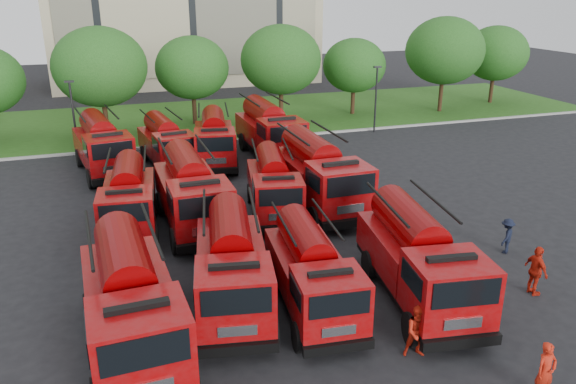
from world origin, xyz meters
name	(u,v)px	position (x,y,z in m)	size (l,w,h in m)	color
ground	(307,240)	(0.00, 0.00, 0.00)	(140.00, 140.00, 0.00)	black
lawn	(203,118)	(0.00, 26.00, 0.06)	(70.00, 16.00, 0.12)	#204713
curb	(223,141)	(0.00, 17.90, 0.07)	(70.00, 0.30, 0.14)	gray
tree_2	(100,67)	(-8.00, 21.50, 5.35)	(6.72, 6.72, 8.22)	#382314
tree_3	(192,68)	(-1.00, 24.00, 4.68)	(5.88, 5.88, 7.19)	#382314
tree_4	(281,60)	(6.00, 22.50, 5.22)	(6.55, 6.55, 8.01)	#382314
tree_5	(354,65)	(13.00, 23.50, 4.35)	(5.46, 5.46, 6.68)	#382314
tree_6	(445,51)	(21.00, 22.00, 5.49)	(6.89, 6.89, 8.42)	#382314
tree_7	(496,53)	(28.00, 24.00, 4.82)	(6.05, 6.05, 7.39)	#382314
lamp_post_0	(73,115)	(-10.00, 17.20, 2.90)	(0.60, 0.25, 5.11)	black
lamp_post_1	(376,95)	(12.00, 17.20, 2.90)	(0.60, 0.25, 5.11)	black
fire_truck_0	(131,301)	(-7.95, -5.93, 1.72)	(3.05, 7.64, 3.42)	black
fire_truck_1	(232,265)	(-4.42, -4.36, 1.61)	(3.66, 7.35, 3.20)	black
fire_truck_2	(312,271)	(-1.84, -5.44, 1.46)	(2.84, 6.58, 2.91)	black
fire_truck_3	(418,258)	(1.99, -6.05, 1.67)	(3.57, 7.58, 3.32)	black
fire_truck_4	(129,198)	(-7.44, 3.78, 1.55)	(3.00, 6.96, 3.08)	black
fire_truck_5	(191,192)	(-4.61, 3.23, 1.74)	(2.87, 7.62, 3.45)	black
fire_truck_6	(274,185)	(-0.47, 3.54, 1.51)	(3.49, 6.91, 3.00)	black
fire_truck_7	(319,174)	(1.96, 3.63, 1.81)	(2.98, 7.95, 3.61)	black
fire_truck_8	(102,145)	(-8.40, 13.20, 1.71)	(3.63, 7.76, 3.40)	black
fire_truck_9	(166,143)	(-4.58, 13.28, 1.54)	(3.13, 6.94, 3.05)	black
fire_truck_10	(214,139)	(-1.57, 12.86, 1.63)	(3.64, 7.41, 3.23)	black
fire_truck_11	(269,130)	(2.24, 13.38, 1.80)	(3.04, 7.94, 3.58)	black
firefighter_1	(416,355)	(0.29, -9.04, 0.00)	(0.84, 0.46, 1.73)	#B61E0E
firefighter_2	(532,294)	(6.33, -7.13, 0.00)	(1.13, 0.64, 1.92)	#B61E0E
firefighter_3	(504,252)	(7.64, -3.91, 0.00)	(1.01, 0.52, 1.55)	black
firefighter_4	(129,274)	(-7.85, -0.78, 0.00)	(0.94, 0.61, 1.91)	black
firefighter_5	(391,229)	(4.19, -0.15, 0.00)	(1.52, 0.65, 1.64)	#B61E0E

